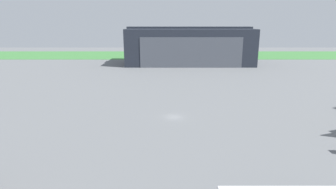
# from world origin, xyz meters

# --- Properties ---
(ground_plane) EXTENTS (440.00, 440.00, 0.00)m
(ground_plane) POSITION_xyz_m (0.00, 0.00, 0.00)
(ground_plane) COLOR slate
(grass_field_strip) EXTENTS (440.00, 56.00, 0.08)m
(grass_field_strip) POSITION_xyz_m (0.00, 151.82, 0.04)
(grass_field_strip) COLOR #3F7D3D
(grass_field_strip) RESTS_ON ground_plane
(maintenance_hangar) EXTENTS (77.56, 36.78, 23.03)m
(maintenance_hangar) POSITION_xyz_m (11.77, 105.71, 11.06)
(maintenance_hangar) COLOR #232833
(maintenance_hangar) RESTS_ON ground_plane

